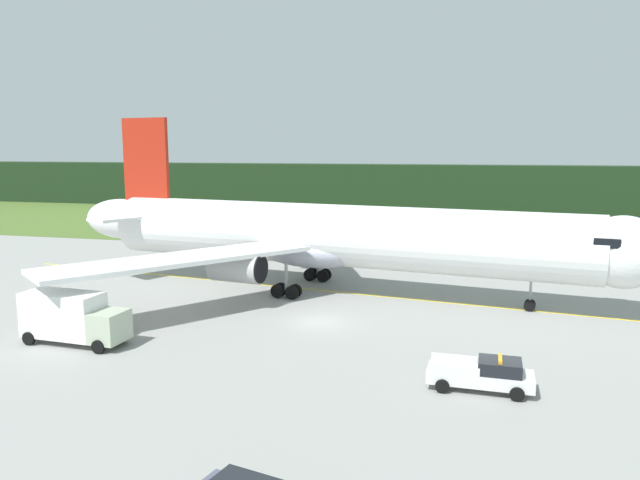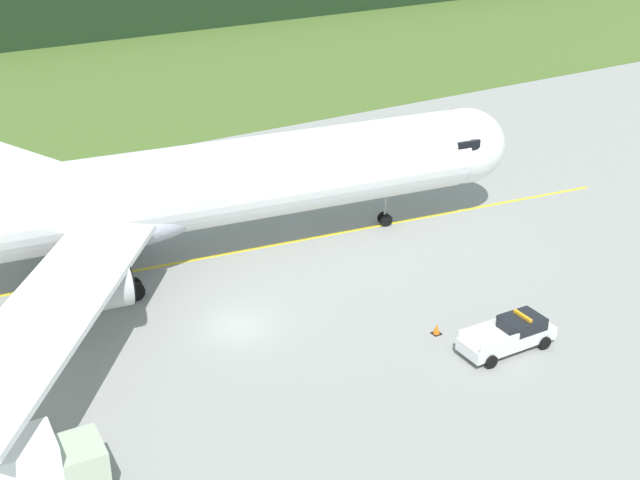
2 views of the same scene
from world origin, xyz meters
The scene contains 7 objects.
ground centered at (0.00, 0.00, 0.00)m, with size 320.00×320.00×0.00m, color gray.
grass_verge centered at (0.00, 55.22, 0.02)m, with size 320.00×46.96×0.04m, color #4D682B.
taxiway_centerline_main centered at (-0.93, 9.64, 0.00)m, with size 70.60×0.30×0.01m, color yellow.
airliner centered at (-1.49, 9.72, 5.10)m, with size 54.53×44.32×15.95m.
ops_pickup_truck centered at (11.80, -10.01, 0.90)m, with size 5.66×2.37×1.94m.
catering_truck centered at (-14.77, -8.72, 1.83)m, with size 7.39×3.04×3.60m.
apron_cone centered at (9.34, -6.68, 0.31)m, with size 0.51×0.51×0.64m.
Camera 2 is at (-18.39, -39.18, 25.80)m, focal length 48.18 mm.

